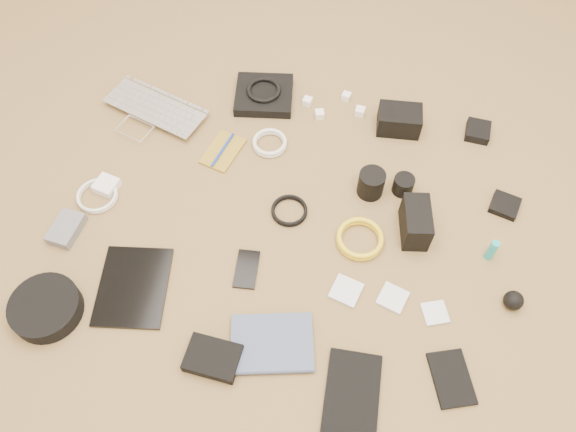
% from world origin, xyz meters
% --- Properties ---
extents(laptop, '(0.41, 0.34, 0.03)m').
position_xyz_m(laptop, '(-0.50, 0.32, 0.01)').
color(laptop, silver).
rests_on(laptop, ground).
extents(headphone_pouch, '(0.21, 0.20, 0.03)m').
position_xyz_m(headphone_pouch, '(-0.13, 0.49, 0.02)').
color(headphone_pouch, black).
rests_on(headphone_pouch, ground).
extents(headphones, '(0.13, 0.13, 0.01)m').
position_xyz_m(headphones, '(-0.13, 0.49, 0.04)').
color(headphones, black).
rests_on(headphones, headphone_pouch).
extents(charger_a, '(0.03, 0.03, 0.03)m').
position_xyz_m(charger_a, '(0.02, 0.49, 0.01)').
color(charger_a, white).
rests_on(charger_a, ground).
extents(charger_b, '(0.03, 0.03, 0.03)m').
position_xyz_m(charger_b, '(0.14, 0.53, 0.01)').
color(charger_b, white).
rests_on(charger_b, ground).
extents(charger_c, '(0.03, 0.03, 0.03)m').
position_xyz_m(charger_c, '(0.20, 0.47, 0.01)').
color(charger_c, white).
rests_on(charger_c, ground).
extents(charger_d, '(0.04, 0.04, 0.03)m').
position_xyz_m(charger_d, '(0.07, 0.43, 0.01)').
color(charger_d, white).
rests_on(charger_d, ground).
extents(dslr_camera, '(0.14, 0.10, 0.08)m').
position_xyz_m(dslr_camera, '(0.33, 0.43, 0.04)').
color(dslr_camera, black).
rests_on(dslr_camera, ground).
extents(lens_pouch, '(0.08, 0.09, 0.03)m').
position_xyz_m(lens_pouch, '(0.59, 0.45, 0.02)').
color(lens_pouch, black).
rests_on(lens_pouch, ground).
extents(notebook_olive, '(0.13, 0.17, 0.01)m').
position_xyz_m(notebook_olive, '(-0.22, 0.23, 0.00)').
color(notebook_olive, olive).
rests_on(notebook_olive, ground).
extents(pen_blue, '(0.05, 0.14, 0.01)m').
position_xyz_m(pen_blue, '(-0.22, 0.23, 0.01)').
color(pen_blue, '#1534AB').
rests_on(pen_blue, notebook_olive).
extents(cable_white_a, '(0.13, 0.13, 0.01)m').
position_xyz_m(cable_white_a, '(-0.08, 0.28, 0.01)').
color(cable_white_a, white).
rests_on(cable_white_a, ground).
extents(lens_a, '(0.10, 0.10, 0.09)m').
position_xyz_m(lens_a, '(0.26, 0.16, 0.04)').
color(lens_a, black).
rests_on(lens_a, ground).
extents(lens_b, '(0.08, 0.08, 0.06)m').
position_xyz_m(lens_b, '(0.36, 0.18, 0.03)').
color(lens_b, black).
rests_on(lens_b, ground).
extents(card_reader, '(0.10, 0.10, 0.02)m').
position_xyz_m(card_reader, '(0.67, 0.17, 0.01)').
color(card_reader, black).
rests_on(card_reader, ground).
extents(power_brick, '(0.08, 0.08, 0.03)m').
position_xyz_m(power_brick, '(-0.54, 0.03, 0.01)').
color(power_brick, white).
rests_on(power_brick, ground).
extents(cable_white_b, '(0.14, 0.14, 0.01)m').
position_xyz_m(cable_white_b, '(-0.55, -0.01, 0.01)').
color(cable_white_b, white).
rests_on(cable_white_b, ground).
extents(cable_black, '(0.12, 0.12, 0.01)m').
position_xyz_m(cable_black, '(0.03, 0.04, 0.00)').
color(cable_black, black).
rests_on(cable_black, ground).
extents(cable_yellow, '(0.15, 0.15, 0.02)m').
position_xyz_m(cable_yellow, '(0.25, -0.02, 0.01)').
color(cable_yellow, yellow).
rests_on(cable_yellow, ground).
extents(flash, '(0.09, 0.15, 0.10)m').
position_xyz_m(flash, '(0.40, 0.04, 0.05)').
color(flash, black).
rests_on(flash, ground).
extents(lens_cleaner, '(0.02, 0.02, 0.08)m').
position_xyz_m(lens_cleaner, '(0.62, -0.01, 0.04)').
color(lens_cleaner, '#19A5A8').
rests_on(lens_cleaner, ground).
extents(battery_charger, '(0.09, 0.12, 0.03)m').
position_xyz_m(battery_charger, '(-0.60, -0.14, 0.02)').
color(battery_charger, slate).
rests_on(battery_charger, ground).
extents(tablet, '(0.22, 0.27, 0.01)m').
position_xyz_m(tablet, '(-0.35, -0.28, 0.01)').
color(tablet, black).
rests_on(tablet, ground).
extents(phone, '(0.07, 0.12, 0.01)m').
position_xyz_m(phone, '(-0.05, -0.17, 0.00)').
color(phone, black).
rests_on(phone, ground).
extents(filter_case_left, '(0.10, 0.10, 0.01)m').
position_xyz_m(filter_case_left, '(0.23, -0.19, 0.01)').
color(filter_case_left, silver).
rests_on(filter_case_left, ground).
extents(filter_case_mid, '(0.09, 0.09, 0.01)m').
position_xyz_m(filter_case_mid, '(0.36, -0.19, 0.01)').
color(filter_case_mid, silver).
rests_on(filter_case_mid, ground).
extents(filter_case_right, '(0.08, 0.08, 0.01)m').
position_xyz_m(filter_case_right, '(0.48, -0.21, 0.00)').
color(filter_case_right, silver).
rests_on(filter_case_right, ground).
extents(air_blower, '(0.06, 0.06, 0.05)m').
position_xyz_m(air_blower, '(0.68, -0.15, 0.03)').
color(air_blower, black).
rests_on(air_blower, ground).
extents(headphone_case, '(0.22, 0.22, 0.05)m').
position_xyz_m(headphone_case, '(-0.55, -0.39, 0.03)').
color(headphone_case, black).
rests_on(headphone_case, ground).
extents(drive_case, '(0.15, 0.11, 0.03)m').
position_xyz_m(drive_case, '(-0.08, -0.44, 0.02)').
color(drive_case, black).
rests_on(drive_case, ground).
extents(paperback, '(0.24, 0.20, 0.02)m').
position_xyz_m(paperback, '(0.08, -0.45, 0.01)').
color(paperback, '#435171').
rests_on(paperback, ground).
extents(notebook_black_a, '(0.14, 0.22, 0.02)m').
position_xyz_m(notebook_black_a, '(0.28, -0.47, 0.01)').
color(notebook_black_a, black).
rests_on(notebook_black_a, ground).
extents(notebook_black_b, '(0.13, 0.16, 0.01)m').
position_xyz_m(notebook_black_b, '(0.52, -0.38, 0.01)').
color(notebook_black_b, black).
rests_on(notebook_black_b, ground).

